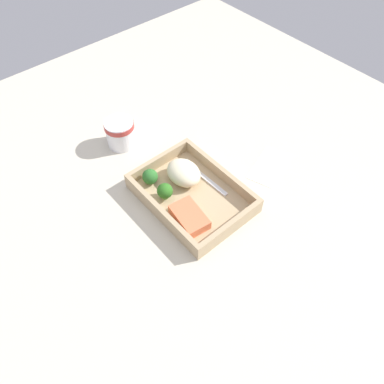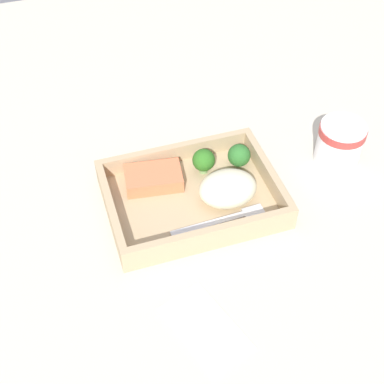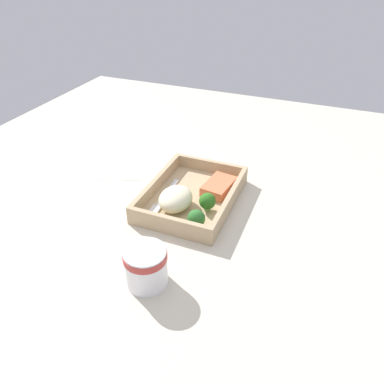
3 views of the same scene
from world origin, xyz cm
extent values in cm
cube|color=beige|center=(0.00, 0.00, -1.00)|extent=(160.00, 160.00, 2.00)
cube|color=tan|center=(0.00, 0.00, 0.60)|extent=(28.24, 20.73, 1.20)
cube|color=tan|center=(0.00, -9.77, 2.87)|extent=(28.24, 1.20, 3.35)
cube|color=tan|center=(0.00, 9.77, 2.87)|extent=(28.24, 1.20, 3.35)
cube|color=tan|center=(-13.52, 0.00, 2.87)|extent=(1.20, 18.33, 3.35)
cube|color=tan|center=(13.52, 0.00, 2.87)|extent=(1.20, 18.33, 3.35)
cube|color=#EA7249|center=(-5.17, 5.26, 2.48)|extent=(10.26, 7.26, 2.55)
ellipsoid|color=beige|center=(5.52, -1.95, 3.71)|extent=(9.66, 7.69, 5.02)
cylinder|color=#779E5E|center=(3.83, 5.42, 2.02)|extent=(1.49, 1.49, 1.63)
sphere|color=#2C681E|center=(3.83, 5.42, 3.91)|extent=(3.92, 3.92, 3.92)
cylinder|color=#7FA461|center=(10.27, 5.17, 1.75)|extent=(1.52, 1.52, 1.09)
sphere|color=#2B6728|center=(10.27, 5.17, 3.40)|extent=(4.01, 4.01, 4.01)
cube|color=silver|center=(0.63, -6.36, 1.42)|extent=(12.43, 1.55, 0.44)
cube|color=silver|center=(8.52, -6.07, 1.42)|extent=(3.48, 2.32, 0.44)
cylinder|color=white|center=(28.05, 2.09, 3.96)|extent=(7.97, 7.97, 7.91)
cylinder|color=#B23833|center=(28.05, 2.09, 6.80)|extent=(8.20, 8.20, 1.42)
cube|color=white|center=(-5.31, -22.71, 0.12)|extent=(11.08, 14.63, 0.24)
camera|label=1|loc=(-43.62, 37.49, 74.89)|focal=35.00mm
camera|label=2|loc=(-18.31, -56.95, 67.09)|focal=50.00mm
camera|label=3|loc=(71.07, 28.75, 54.50)|focal=35.00mm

